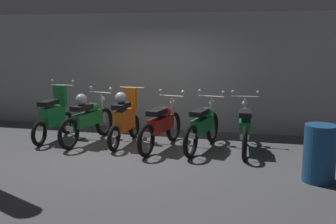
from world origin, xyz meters
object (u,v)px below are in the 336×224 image
object	(u,v)px
motorbike_slot_1	(88,118)
motorbike_slot_5	(245,126)
motorbike_slot_2	(125,118)
motorbike_slot_3	(161,125)
motorbike_slot_0	(54,116)
trash_bin	(320,153)
motorbike_slot_4	(203,125)

from	to	relation	value
motorbike_slot_1	motorbike_slot_5	distance (m)	3.33
motorbike_slot_2	motorbike_slot_3	size ratio (longest dim) A/B	0.87
motorbike_slot_2	motorbike_slot_3	world-z (taller)	motorbike_slot_2
motorbike_slot_2	motorbike_slot_0	bearing A→B (deg)	178.75
motorbike_slot_0	motorbike_slot_2	distance (m)	1.67
motorbike_slot_1	motorbike_slot_2	world-z (taller)	motorbike_slot_2
motorbike_slot_0	trash_bin	xyz separation A→B (m)	(5.41, -1.49, -0.07)
motorbike_slot_2	motorbike_slot_5	bearing A→B (deg)	2.23
motorbike_slot_3	trash_bin	size ratio (longest dim) A/B	2.10
motorbike_slot_5	trash_bin	size ratio (longest dim) A/B	2.12
motorbike_slot_3	motorbike_slot_4	size ratio (longest dim) A/B	1.00
motorbike_slot_3	motorbike_slot_4	bearing A→B (deg)	8.99
motorbike_slot_3	motorbike_slot_5	world-z (taller)	same
motorbike_slot_0	motorbike_slot_2	world-z (taller)	motorbike_slot_0
trash_bin	motorbike_slot_5	bearing A→B (deg)	128.69
motorbike_slot_0	motorbike_slot_3	xyz separation A→B (m)	(2.50, -0.19, -0.04)
motorbike_slot_2	motorbike_slot_5	world-z (taller)	motorbike_slot_2
motorbike_slot_4	trash_bin	world-z (taller)	motorbike_slot_4
motorbike_slot_2	motorbike_slot_3	distance (m)	0.85
motorbike_slot_4	motorbike_slot_5	distance (m)	0.83
motorbike_slot_3	motorbike_slot_2	bearing A→B (deg)	169.66
motorbike_slot_1	motorbike_slot_5	world-z (taller)	same
motorbike_slot_0	trash_bin	size ratio (longest dim) A/B	1.83
motorbike_slot_5	trash_bin	distance (m)	1.99
motorbike_slot_2	motorbike_slot_4	distance (m)	1.67
motorbike_slot_3	trash_bin	distance (m)	3.18
motorbike_slot_3	motorbike_slot_5	xyz separation A→B (m)	(1.66, 0.25, 0.00)
motorbike_slot_1	trash_bin	world-z (taller)	motorbike_slot_1
motorbike_slot_0	motorbike_slot_4	world-z (taller)	motorbike_slot_0
motorbike_slot_2	motorbike_slot_4	xyz separation A→B (m)	(1.67, -0.02, -0.07)
motorbike_slot_0	trash_bin	distance (m)	5.61
motorbike_slot_0	motorbike_slot_2	bearing A→B (deg)	-1.25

